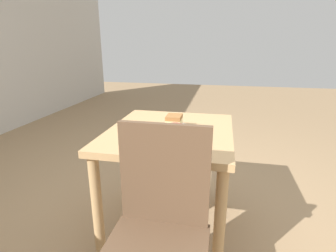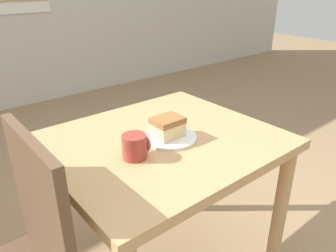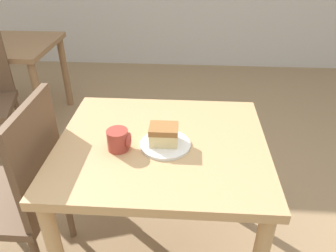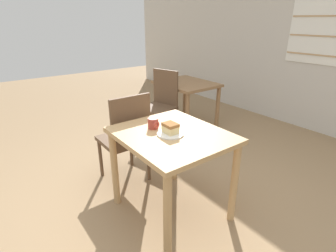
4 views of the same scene
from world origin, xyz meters
The scene contains 6 objects.
ground_plane centered at (0.00, 0.00, 0.00)m, with size 14.00×14.00×0.00m, color #997A56.
dining_table_near centered at (-0.09, 0.14, 0.64)m, with size 0.89×0.78×0.76m.
chair_near_window centered at (-0.73, 0.06, 0.52)m, with size 0.43×0.43×0.96m.
plate centered at (-0.07, 0.11, 0.77)m, with size 0.21×0.21×0.01m.
cake_slice centered at (-0.08, 0.11, 0.82)m, with size 0.12×0.09×0.08m.
coffee_mug centered at (-0.26, 0.07, 0.81)m, with size 0.10×0.09×0.09m.
Camera 1 is at (-1.64, -0.17, 1.28)m, focal length 28.00 mm.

